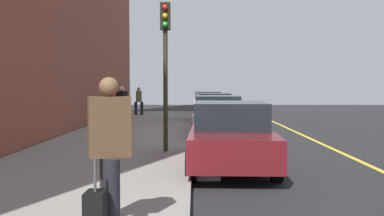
{
  "coord_description": "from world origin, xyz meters",
  "views": [
    {
      "loc": [
        16.79,
        -0.93,
        1.89
      ],
      "look_at": [
        2.08,
        -1.02,
        1.16
      ],
      "focal_mm": 42.28,
      "sensor_mm": 36.0,
      "label": 1
    }
  ],
  "objects_px": {
    "parked_car_charcoal": "(218,116)",
    "pedestrian_brown_coat": "(109,147)",
    "parked_car_white": "(208,104)",
    "rolling_suitcase": "(95,216)",
    "parked_car_navy": "(213,108)",
    "parked_car_maroon": "(230,135)",
    "pedestrian_olive_coat": "(139,100)",
    "pedestrian_black_coat": "(122,104)",
    "traffic_light_pole": "(165,50)"
  },
  "relations": [
    {
      "from": "parked_car_maroon",
      "to": "rolling_suitcase",
      "type": "relative_size",
      "value": 4.93
    },
    {
      "from": "pedestrian_black_coat",
      "to": "traffic_light_pole",
      "type": "distance_m",
      "value": 9.11
    },
    {
      "from": "traffic_light_pole",
      "to": "rolling_suitcase",
      "type": "xyz_separation_m",
      "value": [
        6.91,
        -0.35,
        -2.39
      ]
    },
    {
      "from": "pedestrian_brown_coat",
      "to": "pedestrian_olive_coat",
      "type": "relative_size",
      "value": 1.12
    },
    {
      "from": "parked_car_maroon",
      "to": "pedestrian_black_coat",
      "type": "xyz_separation_m",
      "value": [
        -10.21,
        -4.13,
        0.31
      ]
    },
    {
      "from": "parked_car_charcoal",
      "to": "pedestrian_black_coat",
      "type": "distance_m",
      "value": 5.48
    },
    {
      "from": "parked_car_white",
      "to": "parked_car_maroon",
      "type": "height_order",
      "value": "same"
    },
    {
      "from": "pedestrian_black_coat",
      "to": "traffic_light_pole",
      "type": "bearing_deg",
      "value": 16.53
    },
    {
      "from": "pedestrian_black_coat",
      "to": "parked_car_white",
      "type": "bearing_deg",
      "value": 153.12
    },
    {
      "from": "parked_car_navy",
      "to": "parked_car_maroon",
      "type": "distance_m",
      "value": 12.4
    },
    {
      "from": "pedestrian_brown_coat",
      "to": "parked_car_navy",
      "type": "bearing_deg",
      "value": 173.4
    },
    {
      "from": "parked_car_white",
      "to": "rolling_suitcase",
      "type": "bearing_deg",
      "value": -4.72
    },
    {
      "from": "traffic_light_pole",
      "to": "parked_car_charcoal",
      "type": "bearing_deg",
      "value": 162.03
    },
    {
      "from": "pedestrian_olive_coat",
      "to": "pedestrian_black_coat",
      "type": "distance_m",
      "value": 6.58
    },
    {
      "from": "parked_car_charcoal",
      "to": "rolling_suitcase",
      "type": "relative_size",
      "value": 5.28
    },
    {
      "from": "pedestrian_brown_coat",
      "to": "pedestrian_black_coat",
      "type": "distance_m",
      "value": 15.14
    },
    {
      "from": "parked_car_navy",
      "to": "parked_car_white",
      "type": "bearing_deg",
      "value": -179.09
    },
    {
      "from": "parked_car_white",
      "to": "traffic_light_pole",
      "type": "height_order",
      "value": "traffic_light_pole"
    },
    {
      "from": "pedestrian_black_coat",
      "to": "traffic_light_pole",
      "type": "height_order",
      "value": "traffic_light_pole"
    },
    {
      "from": "parked_car_navy",
      "to": "parked_car_charcoal",
      "type": "height_order",
      "value": "same"
    },
    {
      "from": "pedestrian_brown_coat",
      "to": "pedestrian_olive_coat",
      "type": "xyz_separation_m",
      "value": [
        -21.55,
        -2.31,
        -0.1
      ]
    },
    {
      "from": "parked_car_maroon",
      "to": "rolling_suitcase",
      "type": "distance_m",
      "value": 5.63
    },
    {
      "from": "parked_car_navy",
      "to": "parked_car_charcoal",
      "type": "distance_m",
      "value": 5.73
    },
    {
      "from": "pedestrian_olive_coat",
      "to": "rolling_suitcase",
      "type": "relative_size",
      "value": 1.81
    },
    {
      "from": "pedestrian_olive_coat",
      "to": "pedestrian_brown_coat",
      "type": "bearing_deg",
      "value": 6.11
    },
    {
      "from": "parked_car_navy",
      "to": "parked_car_charcoal",
      "type": "bearing_deg",
      "value": -0.72
    },
    {
      "from": "traffic_light_pole",
      "to": "parked_car_navy",
      "type": "bearing_deg",
      "value": 171.0
    },
    {
      "from": "parked_car_navy",
      "to": "traffic_light_pole",
      "type": "distance_m",
      "value": 11.1
    },
    {
      "from": "parked_car_navy",
      "to": "rolling_suitcase",
      "type": "height_order",
      "value": "parked_car_navy"
    },
    {
      "from": "parked_car_white",
      "to": "pedestrian_olive_coat",
      "type": "bearing_deg",
      "value": -68.89
    },
    {
      "from": "parked_car_maroon",
      "to": "pedestrian_brown_coat",
      "type": "bearing_deg",
      "value": -21.43
    },
    {
      "from": "pedestrian_brown_coat",
      "to": "pedestrian_black_coat",
      "type": "relative_size",
      "value": 1.08
    },
    {
      "from": "pedestrian_olive_coat",
      "to": "pedestrian_black_coat",
      "type": "xyz_separation_m",
      "value": [
        6.58,
        0.04,
        0.03
      ]
    },
    {
      "from": "pedestrian_brown_coat",
      "to": "pedestrian_black_coat",
      "type": "bearing_deg",
      "value": -171.4
    },
    {
      "from": "parked_car_white",
      "to": "parked_car_charcoal",
      "type": "height_order",
      "value": "same"
    },
    {
      "from": "parked_car_white",
      "to": "parked_car_navy",
      "type": "height_order",
      "value": "same"
    },
    {
      "from": "parked_car_white",
      "to": "parked_car_charcoal",
      "type": "distance_m",
      "value": 11.73
    },
    {
      "from": "parked_car_charcoal",
      "to": "pedestrian_brown_coat",
      "type": "relative_size",
      "value": 2.61
    },
    {
      "from": "parked_car_white",
      "to": "pedestrian_brown_coat",
      "type": "relative_size",
      "value": 2.26
    },
    {
      "from": "pedestrian_olive_coat",
      "to": "pedestrian_black_coat",
      "type": "height_order",
      "value": "pedestrian_black_coat"
    },
    {
      "from": "parked_car_navy",
      "to": "pedestrian_black_coat",
      "type": "height_order",
      "value": "pedestrian_black_coat"
    },
    {
      "from": "parked_car_charcoal",
      "to": "pedestrian_brown_coat",
      "type": "xyz_separation_m",
      "value": [
        11.43,
        -1.91,
        0.37
      ]
    },
    {
      "from": "pedestrian_brown_coat",
      "to": "pedestrian_black_coat",
      "type": "height_order",
      "value": "pedestrian_brown_coat"
    },
    {
      "from": "pedestrian_brown_coat",
      "to": "rolling_suitcase",
      "type": "bearing_deg",
      "value": -7.1
    },
    {
      "from": "parked_car_white",
      "to": "traffic_light_pole",
      "type": "distance_m",
      "value": 16.97
    },
    {
      "from": "parked_car_charcoal",
      "to": "parked_car_maroon",
      "type": "bearing_deg",
      "value": -0.4
    },
    {
      "from": "parked_car_navy",
      "to": "pedestrian_brown_coat",
      "type": "relative_size",
      "value": 2.57
    },
    {
      "from": "pedestrian_black_coat",
      "to": "rolling_suitcase",
      "type": "xyz_separation_m",
      "value": [
        15.49,
        2.2,
        -0.63
      ]
    },
    {
      "from": "traffic_light_pole",
      "to": "pedestrian_black_coat",
      "type": "bearing_deg",
      "value": -163.47
    },
    {
      "from": "parked_car_maroon",
      "to": "traffic_light_pole",
      "type": "relative_size",
      "value": 1.15
    }
  ]
}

